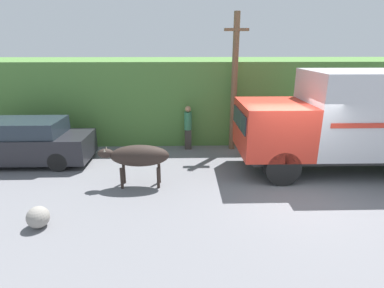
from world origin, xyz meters
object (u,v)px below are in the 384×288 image
(parked_suv, at_px, (25,143))
(pedestrian_on_hill, at_px, (188,125))
(cargo_truck, at_px, (357,118))
(utility_pole, at_px, (234,82))
(brown_cow, at_px, (138,156))
(roadside_rock, at_px, (38,217))

(parked_suv, distance_m, pedestrian_on_hill, 5.99)
(cargo_truck, distance_m, parked_suv, 11.35)
(parked_suv, height_order, pedestrian_on_hill, pedestrian_on_hill)
(utility_pole, bearing_deg, pedestrian_on_hill, -179.48)
(brown_cow, distance_m, pedestrian_on_hill, 3.68)
(cargo_truck, bearing_deg, roadside_rock, -157.81)
(brown_cow, relative_size, pedestrian_on_hill, 1.17)
(pedestrian_on_hill, bearing_deg, utility_pole, 176.99)
(cargo_truck, height_order, pedestrian_on_hill, cargo_truck)
(cargo_truck, distance_m, pedestrian_on_hill, 5.98)
(brown_cow, bearing_deg, pedestrian_on_hill, 54.41)
(brown_cow, distance_m, parked_suv, 4.72)
(parked_suv, distance_m, utility_pole, 7.99)
(pedestrian_on_hill, bearing_deg, roadside_rock, 53.38)
(utility_pole, relative_size, roadside_rock, 10.17)
(brown_cow, bearing_deg, utility_pole, 34.28)
(cargo_truck, relative_size, pedestrian_on_hill, 3.97)
(pedestrian_on_hill, bearing_deg, cargo_truck, 153.14)
(utility_pole, xyz_separation_m, roadside_rock, (-5.37, -5.50, -2.47))
(utility_pole, distance_m, roadside_rock, 8.07)
(cargo_truck, bearing_deg, pedestrian_on_hill, 159.68)
(roadside_rock, bearing_deg, pedestrian_on_hill, 56.91)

